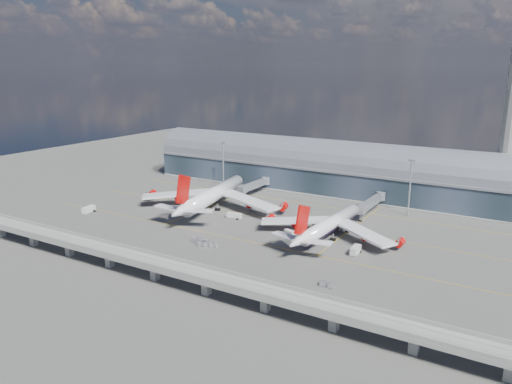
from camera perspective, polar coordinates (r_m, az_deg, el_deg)
The scene contains 19 objects.
ground at distance 202.85m, azimuth -0.94°, elevation -4.51°, with size 500.00×500.00×0.00m, color #474744.
taxi_lines at distance 220.99m, azimuth 2.10°, elevation -2.93°, with size 200.00×80.12×0.01m.
terminal at distance 266.97m, azimuth 7.96°, elevation 2.47°, with size 200.00×30.00×28.00m.
guideway at distance 160.01m, azimuth -11.54°, elevation -8.06°, with size 220.00×8.50×7.20m.
floodlight_mast_left at distance 270.52m, azimuth -3.77°, elevation 3.23°, with size 3.00×0.70×25.70m.
floodlight_mast_right at distance 229.77m, azimuth 17.19°, elevation 0.63°, with size 3.00×0.70×25.70m.
airliner_left at distance 233.05m, azimuth -5.03°, elevation -0.38°, with size 71.31×75.09×22.99m.
airliner_right at distance 196.00m, azimuth 8.31°, elevation -3.80°, with size 58.38×61.00×19.37m.
jet_bridge_left at distance 259.27m, azimuth -0.06°, elevation 0.86°, with size 4.40×28.00×7.25m.
jet_bridge_right at distance 232.23m, azimuth 13.12°, elevation -1.12°, with size 4.40×32.00×7.25m.
service_truck_0 at distance 239.81m, azimuth -18.60°, elevation -1.91°, with size 3.69×7.55×3.00m.
service_truck_1 at distance 197.19m, azimuth 3.85°, elevation -4.71°, with size 4.71×3.21×2.50m.
service_truck_2 at distance 219.18m, azimuth -2.51°, elevation -2.73°, with size 7.04×3.00×2.47m.
service_truck_3 at distance 181.93m, azimuth 11.30°, elevation -6.54°, with size 2.79×6.23×2.96m.
service_truck_4 at distance 206.23m, azimuth 10.23°, elevation -3.94°, with size 4.44×6.25×3.30m.
service_truck_5 at distance 210.29m, azimuth 7.31°, elevation -3.50°, with size 5.91×6.29×3.02m.
cargo_train_0 at distance 190.64m, azimuth -6.43°, elevation -5.57°, with size 7.54×1.73×1.68m.
cargo_train_1 at distance 186.82m, azimuth -5.61°, elevation -6.01°, with size 8.80×4.27×1.47m.
cargo_train_2 at distance 155.11m, azimuth 8.14°, elevation -10.42°, with size 5.11×2.00×1.70m.
Camera 1 is at (101.92, -162.79, 65.26)m, focal length 35.00 mm.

